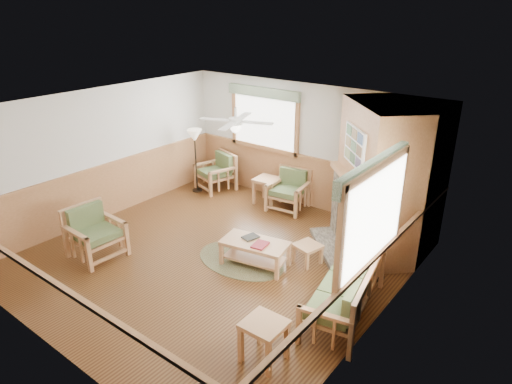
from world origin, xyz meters
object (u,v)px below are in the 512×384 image
Objects in this scene: armchair_back_right at (288,190)px; end_table_chairs at (267,191)px; armchair_left at (95,233)px; floor_lamp_right at (381,231)px; sofa at (345,288)px; coffee_table at (255,253)px; floor_lamp_left at (196,161)px; end_table_sofa at (264,341)px; armchair_back_left at (216,172)px; footstool at (307,254)px.

armchair_back_right is 0.56m from end_table_chairs.
floor_lamp_right is at bearing -58.03° from armchair_left.
armchair_back_right is 0.50× the size of floor_lamp_right.
armchair_back_right reaches higher than sofa.
coffee_table is (0.86, -2.29, -0.21)m from armchair_back_right.
coffee_table is 2.66m from end_table_chairs.
armchair_left is 3.39m from floor_lamp_left.
coffee_table is 2.00× the size of end_table_sofa.
floor_lamp_left is (-3.17, 1.81, 0.54)m from coffee_table.
armchair_back_left is 2.04m from armchair_back_right.
armchair_back_left is 3.63m from coffee_table.
end_table_chairs is 1.05× the size of end_table_sofa.
armchair_left is at bearing -65.69° from armchair_back_left.
coffee_table is at bearing -137.59° from footstool.
floor_lamp_right is at bearing -10.07° from floor_lamp_left.
coffee_table is 3.69m from floor_lamp_left.
coffee_table is at bearing -153.33° from floor_lamp_right.
armchair_left is 3.91m from end_table_sofa.
end_table_sofa is at bearing -24.80° from armchair_back_left.
armchair_left is 2.84m from coffee_table.
floor_lamp_right is at bearing 14.65° from footstool.
floor_lamp_right reaches higher than coffee_table.
armchair_left reaches higher than coffee_table.
armchair_left is at bearing -145.88° from footstool.
armchair_back_right is 1.52× the size of end_table_sofa.
floor_lamp_right is (2.69, -1.37, 0.43)m from armchair_back_right.
floor_lamp_right reaches higher than armchair_left.
footstool is 1.38m from floor_lamp_right.
armchair_left is (-4.25, -1.23, 0.03)m from sofa.
armchair_left is 3.88m from end_table_chairs.
sofa is 1.51m from end_table_sofa.
armchair_left is at bearing -105.26° from end_table_chairs.
footstool is at bearing -53.35° from armchair_left.
end_table_chairs is 0.39× the size of floor_lamp_left.
floor_lamp_right reaches higher than armchair_back_left.
coffee_table is 1.91× the size of end_table_chairs.
floor_lamp_right is at bearing 15.65° from coffee_table.
footstool is at bearing 31.38° from coffee_table.
coffee_table is at bearing 130.75° from end_table_sofa.
armchair_left reaches higher than end_table_sofa.
floor_lamp_left is at bearing -109.58° from armchair_back_left.
armchair_back_left is 0.57× the size of floor_lamp_left.
sofa is 3.70m from armchair_back_right.
armchair_back_left is 2.12× the size of footstool.
floor_lamp_left reaches higher than end_table_chairs.
footstool is (-1.16, 0.87, -0.25)m from sofa.
armchair_back_left is at bearing 156.39° from footstool.
end_table_sofa is 2.47m from footstool.
armchair_back_right reaches higher than coffee_table.
armchair_back_right is 0.76× the size of coffee_table.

